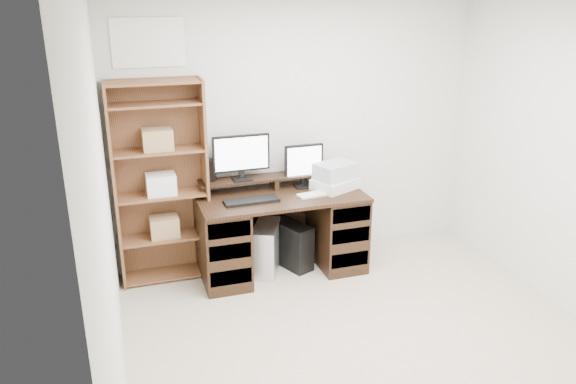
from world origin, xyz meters
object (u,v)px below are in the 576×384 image
printer (335,184)px  bookshelf (161,181)px  monitor_wide (241,155)px  tower_black (292,245)px  tower_silver (266,248)px  desk (281,232)px  monitor_small (304,164)px

printer → bookshelf: bearing=147.8°
monitor_wide → bookshelf: (-0.72, 0.02, -0.18)m
printer → tower_black: size_ratio=0.82×
printer → tower_silver: size_ratio=0.83×
desk → monitor_small: 0.66m
monitor_wide → tower_black: bearing=-18.7°
monitor_small → printer: (0.25, -0.15, -0.17)m
desk → tower_black: (0.12, 0.05, -0.17)m
printer → tower_black: bearing=149.6°
monitor_small → tower_silver: monitor_small is taller
desk → monitor_wide: bearing=148.7°
printer → bookshelf: size_ratio=0.21×
desk → monitor_small: monitor_small is taller
desk → tower_black: size_ratio=3.19×
tower_black → bookshelf: bookshelf is taller
desk → tower_silver: desk is taller
monitor_small → printer: size_ratio=1.05×
printer → tower_silver: bearing=154.1°
tower_black → bookshelf: bearing=149.7°
tower_black → bookshelf: (-1.15, 0.17, 0.70)m
monitor_wide → tower_silver: monitor_wide is taller
monitor_small → bookshelf: (-1.31, 0.05, -0.05)m
desk → bookshelf: size_ratio=0.83×
monitor_small → bookshelf: bearing=176.7°
desk → bookshelf: (-1.03, 0.21, 0.53)m
monitor_small → bookshelf: size_ratio=0.23×
desk → tower_black: desk is taller
desk → tower_silver: 0.21m
desk → printer: size_ratio=3.88×
desk → bookshelf: bearing=168.3°
tower_black → printer: bearing=-27.9°
tower_silver → bookshelf: bearing=-167.8°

